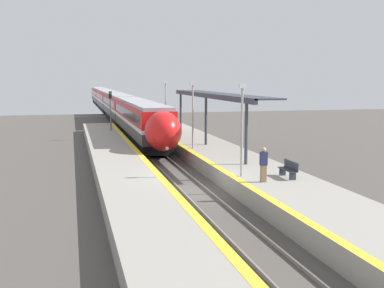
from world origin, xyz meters
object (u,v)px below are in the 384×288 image
person_waiting (264,164)px  lamppost_mid (193,110)px  train (112,103)px  railway_signal (111,111)px  platform_bench (289,169)px  lamppost_near (242,123)px  lamppost_far (166,103)px

person_waiting → lamppost_mid: lamppost_mid is taller
train → person_waiting: (2.92, -55.62, -0.39)m
railway_signal → lamppost_mid: lamppost_mid is taller
platform_bench → lamppost_near: (-2.32, 0.94, 2.37)m
lamppost_mid → person_waiting: bearing=-87.2°
platform_bench → railway_signal: (-7.23, 25.66, 1.51)m
train → lamppost_far: lamppost_far is taller
lamppost_near → platform_bench: bearing=-22.1°
train → lamppost_mid: size_ratio=18.58×
train → lamppost_near: 54.05m
lamppost_far → platform_bench: bearing=-84.0°
railway_signal → lamppost_near: bearing=-78.8°
train → lamppost_mid: bearing=-86.9°
lamppost_mid → railway_signal: bearing=109.2°
platform_bench → person_waiting: 1.92m
railway_signal → lamppost_far: size_ratio=0.99×
lamppost_far → lamppost_mid: bearing=-90.0°
railway_signal → lamppost_mid: 15.00m
person_waiting → railway_signal: bearing=101.8°
railway_signal → lamppost_mid: (4.91, -14.15, 0.86)m
lamppost_mid → lamppost_far: size_ratio=1.00×
lamppost_mid → lamppost_far: same height
person_waiting → lamppost_near: size_ratio=0.36×
person_waiting → platform_bench: bearing=21.7°
platform_bench → lamppost_mid: bearing=101.4°
railway_signal → platform_bench: bearing=-74.3°
lamppost_near → lamppost_mid: bearing=90.0°
train → platform_bench: train is taller
railway_signal → lamppost_far: lamppost_far is taller
person_waiting → lamppost_mid: size_ratio=0.36×
platform_bench → person_waiting: (-1.73, -0.69, 0.45)m
platform_bench → railway_signal: 26.71m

